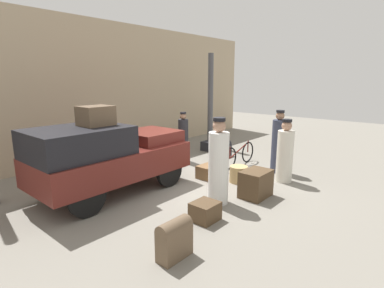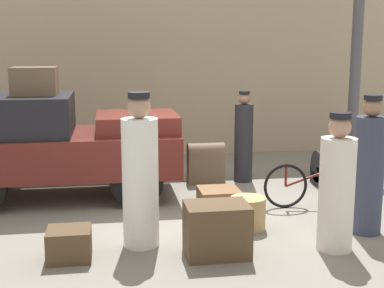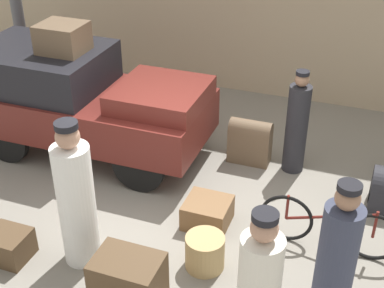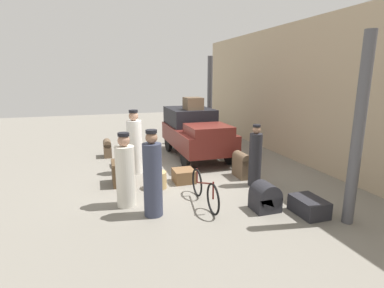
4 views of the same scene
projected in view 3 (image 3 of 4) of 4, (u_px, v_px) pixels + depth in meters
The scene contains 13 objects.
ground_plane at pixel (173, 208), 7.31m from camera, with size 30.00×30.00×0.00m, color gray.
canopy_pillar_left at pixel (16, 6), 9.38m from camera, with size 0.21×0.21×3.58m.
truck at pixel (82, 98), 8.19m from camera, with size 3.61×1.64×1.64m.
bicycle at pixel (328, 227), 6.43m from camera, with size 1.70×0.04×0.71m.
wicker_basket at pixel (205, 252), 6.24m from camera, with size 0.47×0.47×0.43m.
porter_carrying_trunk at pixel (297, 126), 7.78m from camera, with size 0.32×0.32×1.60m.
porter_with_bicycle at pixel (76, 201), 6.04m from camera, with size 0.43×0.43×1.86m.
conductor_in_dark_uniform at pixel (335, 265), 5.19m from camera, with size 0.38×0.38×1.78m.
suitcase_tan_flat at pixel (250, 140), 8.15m from camera, with size 0.64×0.31×0.71m.
trunk_large_brown at pixel (9, 245), 6.39m from camera, with size 0.49×0.45×0.36m.
trunk_umber_medium at pixel (128, 281), 5.71m from camera, with size 0.72×0.53×0.61m.
suitcase_black_upright at pixel (207, 213), 6.95m from camera, with size 0.58×0.55×0.34m.
trunk_on_truck_roof at pixel (63, 38), 7.78m from camera, with size 0.66×0.58×0.42m.
Camera 3 is at (2.27, -5.39, 4.48)m, focal length 50.00 mm.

